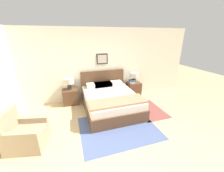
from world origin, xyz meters
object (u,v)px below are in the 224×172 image
(nightstand_near_window, at_px, (71,97))
(table_lamp_near_window, at_px, (69,82))
(armchair, at_px, (25,135))
(nightstand_by_door, at_px, (134,89))
(bed, at_px, (110,100))
(table_lamp_by_door, at_px, (134,76))

(nightstand_near_window, bearing_deg, table_lamp_near_window, 89.60)
(armchair, height_order, nightstand_near_window, armchair)
(nightstand_near_window, relative_size, nightstand_by_door, 1.00)
(bed, xyz_separation_m, armchair, (-2.26, -1.01, -0.02))
(bed, relative_size, nightstand_near_window, 3.76)
(nightstand_near_window, bearing_deg, nightstand_by_door, 0.00)
(table_lamp_by_door, bearing_deg, table_lamp_near_window, 180.00)
(bed, xyz_separation_m, table_lamp_near_window, (-1.24, 0.81, 0.51))
(table_lamp_near_window, bearing_deg, bed, -33.27)
(table_lamp_by_door, bearing_deg, bed, -146.88)
(armchair, height_order, table_lamp_near_window, table_lamp_near_window)
(nightstand_by_door, xyz_separation_m, table_lamp_by_door, (0.00, 0.03, 0.55))
(nightstand_by_door, height_order, table_lamp_by_door, table_lamp_by_door)
(nightstand_by_door, bearing_deg, table_lamp_by_door, 80.64)
(table_lamp_near_window, height_order, table_lamp_by_door, same)
(armchair, relative_size, table_lamp_by_door, 2.21)
(table_lamp_near_window, relative_size, table_lamp_by_door, 1.00)
(armchair, bearing_deg, nightstand_near_window, 162.62)
(bed, height_order, table_lamp_by_door, bed)
(armchair, relative_size, table_lamp_near_window, 2.21)
(table_lamp_near_window, bearing_deg, nightstand_by_door, -0.60)
(nightstand_near_window, height_order, nightstand_by_door, same)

